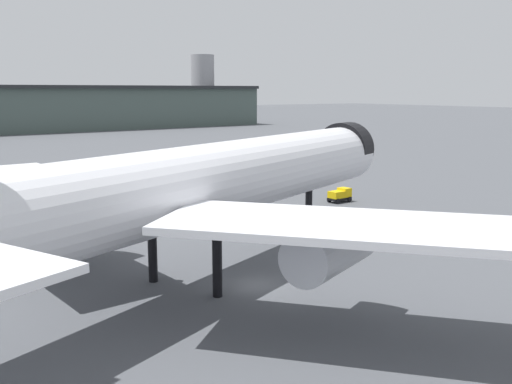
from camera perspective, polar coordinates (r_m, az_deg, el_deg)
name	(u,v)px	position (r m, az deg, el deg)	size (l,w,h in m)	color
ground	(256,285)	(46.27, -0.01, -9.03)	(900.00, 900.00, 0.00)	#4C4F54
airliner_near_gate	(202,185)	(45.80, -5.26, 0.67)	(59.40, 53.05, 17.48)	white
terminal_building	(36,108)	(230.94, -20.55, 7.66)	(186.68, 36.29, 29.90)	#475651
baggage_tug_wing	(340,195)	(80.38, 8.14, -0.28)	(3.30, 2.08, 1.85)	black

